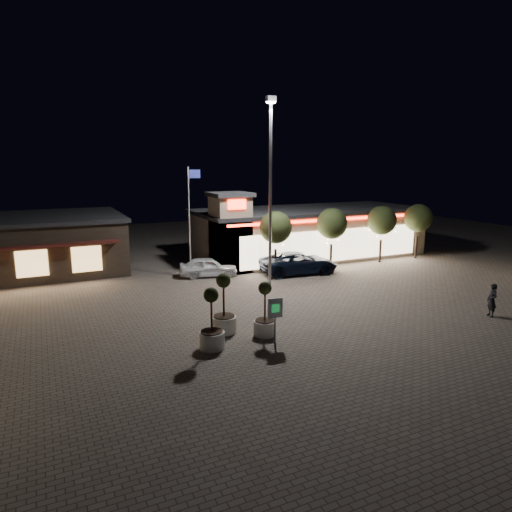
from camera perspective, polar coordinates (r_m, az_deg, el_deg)
name	(u,v)px	position (r m, az deg, el deg)	size (l,w,h in m)	color
ground	(306,329)	(23.51, 6.30, -9.09)	(90.00, 90.00, 0.00)	#645C51
retail_building	(305,232)	(40.92, 6.15, 2.98)	(20.40, 8.40, 6.10)	tan
restaurant_building	(10,245)	(39.20, -28.41, 1.20)	(16.40, 11.00, 4.30)	#382D23
floodlight_pole	(270,182)	(29.99, 1.81, 9.17)	(0.60, 0.40, 12.38)	gray
flagpole	(190,213)	(33.33, -8.20, 5.38)	(0.95, 0.10, 8.00)	white
string_tree_a	(276,228)	(33.88, 2.48, 3.57)	(2.42, 2.42, 4.79)	#332319
string_tree_b	(332,224)	(36.46, 9.47, 3.99)	(2.42, 2.42, 4.79)	#332319
string_tree_c	(382,220)	(39.51, 15.46, 4.30)	(2.42, 2.42, 4.79)	#332319
string_tree_d	(418,218)	(42.22, 19.60, 4.49)	(2.42, 2.42, 4.79)	#332319
pickup_truck	(299,263)	(34.77, 5.37, -0.84)	(2.75, 5.95, 1.65)	black
white_sedan	(208,267)	(33.89, -5.98, -1.36)	(1.71, 4.26, 1.45)	white
pedestrian	(492,300)	(28.09, 27.41, -4.93)	(0.67, 0.44, 1.84)	black
planter_left	(224,314)	(22.75, -4.03, -7.28)	(1.22, 1.22, 3.00)	silver
planter_mid	(212,330)	(20.92, -5.55, -9.16)	(1.16, 1.16, 2.85)	silver
planter_right	(265,319)	(22.35, 1.11, -7.86)	(1.10, 1.10, 2.70)	silver
valet_sign	(275,312)	(21.17, 2.41, -7.00)	(0.72, 0.15, 2.18)	gray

